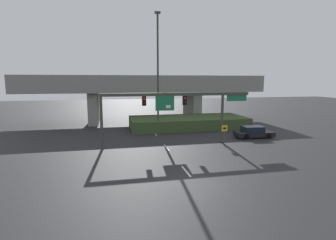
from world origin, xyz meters
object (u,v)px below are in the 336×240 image
speed_limit_sign (224,132)px  highway_light_pole_near (158,71)px  parked_sedan_near_right (253,132)px  signal_gantry (174,103)px

speed_limit_sign → highway_light_pole_near: (-5.42, 8.56, 6.47)m
parked_sedan_near_right → speed_limit_sign: bearing=-147.1°
speed_limit_sign → parked_sedan_near_right: bearing=30.8°
signal_gantry → highway_light_pole_near: (-0.46, 7.14, 3.47)m
signal_gantry → highway_light_pole_near: highway_light_pole_near is taller
signal_gantry → highway_light_pole_near: 7.95m
speed_limit_sign → highway_light_pole_near: size_ratio=0.15×
signal_gantry → parked_sedan_near_right: bearing=9.1°
signal_gantry → speed_limit_sign: (4.96, -1.42, -3.01)m
speed_limit_sign → parked_sedan_near_right: (5.09, 3.04, -0.81)m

